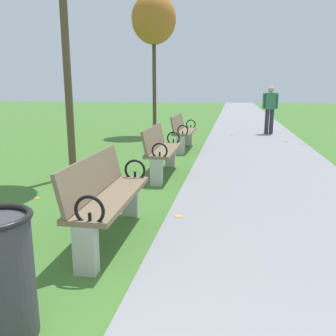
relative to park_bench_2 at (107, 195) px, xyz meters
name	(u,v)px	position (x,y,z in m)	size (l,w,h in m)	color
paved_walkway	(246,120)	(1.95, 14.90, -0.48)	(2.90, 44.00, 0.02)	gray
park_bench_2	(107,195)	(0.00, 0.00, 0.00)	(0.50, 1.61, 0.90)	#7A664C
park_bench_3	(161,149)	(0.00, 2.93, 0.00)	(0.50, 1.61, 0.90)	#7A664C
park_bench_4	(183,131)	(0.00, 5.83, 0.00)	(0.49, 1.61, 0.90)	#7A664C
tree_3	(154,20)	(-1.39, 8.70, 3.27)	(1.45, 1.45, 4.59)	#4C3D2D
pedestrian_walking	(270,108)	(2.53, 9.46, 0.44)	(0.53, 0.24, 1.62)	#2D2D38
scattered_leaves	(190,173)	(0.51, 3.11, -0.47)	(5.24, 13.11, 0.02)	#AD6B23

